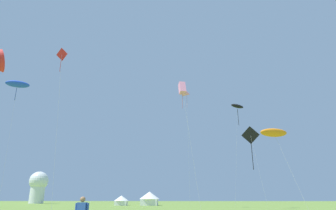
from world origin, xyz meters
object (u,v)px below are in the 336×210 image
kite_black_diamond (251,137)px  observatory_dome (38,185)px  kite_red_diamond (61,60)px  kite_orange_parafoil (274,133)px  kite_blue_parafoil (17,84)px  kite_black_parafoil (237,106)px  festival_tent_center (121,200)px  kite_pink_delta (187,94)px  kite_pink_box (182,88)px  festival_tent_left (149,198)px

kite_black_diamond → observatory_dome: bearing=139.8°
kite_black_diamond → kite_red_diamond: size_ratio=0.78×
kite_orange_parafoil → kite_blue_parafoil: 38.32m
kite_black_parafoil → festival_tent_center: kite_black_parafoil is taller
kite_orange_parafoil → kite_red_diamond: 26.12m
kite_orange_parafoil → kite_black_parafoil: bearing=90.5°
kite_black_parafoil → kite_pink_delta: kite_pink_delta is taller
kite_orange_parafoil → kite_red_diamond: size_ratio=0.57×
kite_black_diamond → kite_orange_parafoil: kite_black_diamond is taller
kite_red_diamond → kite_blue_parafoil: size_ratio=0.90×
kite_pink_box → kite_red_diamond: (-13.06, -4.09, 1.89)m
kite_orange_parafoil → kite_pink_box: 12.50m
kite_red_diamond → kite_pink_delta: size_ratio=0.73×
kite_pink_box → kite_blue_parafoil: 27.51m
kite_pink_box → kite_blue_parafoil: (-25.66, 8.77, 4.64)m
kite_black_diamond → festival_tent_left: 34.38m
kite_blue_parafoil → kite_pink_delta: kite_pink_delta is taller
kite_pink_box → festival_tent_center: size_ratio=4.04×
kite_orange_parafoil → kite_pink_box: kite_pink_box is taller
kite_black_parafoil → festival_tent_left: kite_black_parafoil is taller
kite_pink_box → festival_tent_left: (-8.32, 43.51, -12.16)m
kite_black_diamond → kite_pink_box: 21.11m
festival_tent_center → festival_tent_left: festival_tent_left is taller
kite_black_diamond → kite_blue_parafoil: bearing=-167.0°
kite_pink_box → kite_pink_delta: 26.87m
festival_tent_center → kite_red_diamond: bearing=-87.1°
kite_orange_parafoil → festival_tent_left: kite_orange_parafoil is taller
observatory_dome → festival_tent_center: bearing=-37.1°
kite_pink_box → kite_black_parafoil: 25.41m
festival_tent_center → kite_pink_delta: bearing=-47.6°
kite_black_diamond → festival_tent_left: bearing=127.5°
kite_black_diamond → observatory_dome: kite_black_diamond is taller
festival_tent_center → kite_black_parafoil: bearing=-38.7°
kite_blue_parafoil → kite_pink_box: bearing=-18.9°
kite_pink_box → festival_tent_left: bearing=100.8°
kite_pink_box → kite_black_diamond: bearing=56.0°
kite_black_diamond → kite_black_parafoil: 8.80m
kite_black_diamond → festival_tent_center: kite_black_diamond is taller
kite_black_parafoil → festival_tent_left: bearing=132.4°
festival_tent_center → kite_orange_parafoil: bearing=-56.6°
observatory_dome → kite_black_parafoil: bearing=-37.8°
kite_orange_parafoil → kite_black_diamond: bearing=87.4°
kite_black_parafoil → observatory_dome: 78.81m
kite_orange_parafoil → kite_blue_parafoil: bearing=171.6°
kite_pink_delta → festival_tent_center: size_ratio=6.52×
kite_red_diamond → kite_blue_parafoil: (-12.59, 12.86, 2.75)m
kite_black_diamond → kite_blue_parafoil: (-37.40, -8.62, 6.94)m
festival_tent_left → observatory_dome: (-42.18, 26.54, 4.17)m
kite_pink_box → kite_red_diamond: kite_red_diamond is taller
festival_tent_center → kite_blue_parafoil: bearing=-106.4°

